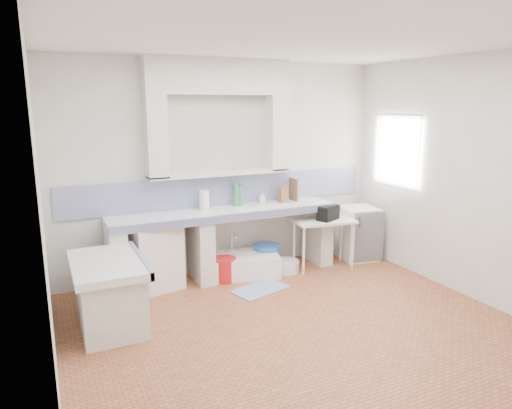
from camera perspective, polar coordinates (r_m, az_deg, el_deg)
name	(u,v)px	position (r m, az deg, el deg)	size (l,w,h in m)	color
floor	(298,329)	(4.91, 5.14, -14.95)	(4.50, 4.50, 0.00)	#A15B39
ceiling	(304,40)	(4.41, 5.88, 19.46)	(4.50, 4.50, 0.00)	silver
wall_back	(224,168)	(6.23, -3.92, 4.47)	(4.50, 4.50, 0.00)	silver
wall_front	(478,254)	(2.97, 25.60, -5.54)	(4.50, 4.50, 0.00)	silver
wall_left	(42,218)	(3.85, -24.75, -1.55)	(4.50, 4.50, 0.00)	silver
wall_right	(469,178)	(5.91, 24.65, 2.95)	(4.50, 4.50, 0.00)	silver
alcove_mass	(219,76)	(6.03, -4.56, 15.39)	(1.90, 0.25, 0.45)	silver
window_frame	(408,151)	(6.83, 18.10, 6.28)	(0.35, 0.86, 1.06)	#392512
lace_valance	(401,123)	(6.71, 17.40, 9.48)	(0.01, 0.84, 0.24)	white
counter_slab	(226,213)	(6.02, -3.70, -1.03)	(3.00, 0.60, 0.08)	white
counter_lip	(234,218)	(5.77, -2.67, -1.61)	(3.00, 0.04, 0.10)	navy
counter_pier_left	(117,261)	(5.80, -16.69, -6.68)	(0.20, 0.55, 0.82)	silver
counter_pier_mid	(201,250)	(6.03, -6.75, -5.52)	(0.20, 0.55, 0.82)	silver
counter_pier_right	(317,234)	(6.76, 7.49, -3.57)	(0.20, 0.55, 0.82)	silver
peninsula_top	(108,264)	(4.95, -17.74, -7.00)	(0.70, 1.10, 0.08)	white
peninsula_base	(110,297)	(5.07, -17.47, -10.74)	(0.60, 1.00, 0.62)	silver
peninsula_lip	(141,260)	(4.99, -13.97, -6.59)	(0.04, 1.10, 0.10)	navy
backsplash	(225,190)	(6.27, -3.83, 1.74)	(4.27, 0.03, 0.40)	navy
stove	(154,256)	(5.90, -12.41, -6.14)	(0.58, 0.56, 0.82)	white
sink	(238,266)	(6.25, -2.23, -7.53)	(1.06, 0.57, 0.26)	white
side_table	(323,244)	(6.53, 8.24, -4.76)	(0.82, 0.46, 0.04)	white
fridge	(358,233)	(6.99, 12.38, -3.42)	(0.50, 0.50, 0.77)	white
bucket_red	(224,269)	(6.07, -3.98, -7.93)	(0.32, 0.32, 0.30)	red
bucket_orange	(246,264)	(6.29, -1.21, -7.31)	(0.29, 0.29, 0.27)	#BF4A00
bucket_blue	(266,257)	(6.45, 1.28, -6.44)	(0.37, 0.37, 0.34)	blue
basin_white	(285,266)	(6.41, 3.60, -7.52)	(0.38, 0.38, 0.15)	white
water_bottle_a	(227,261)	(6.38, -3.57, -6.94)	(0.08, 0.08, 0.29)	silver
water_bottle_b	(238,259)	(6.44, -2.22, -6.75)	(0.08, 0.08, 0.29)	silver
black_bag	(328,213)	(6.41, 8.83, -1.01)	(0.32, 0.18, 0.20)	black
green_bottle_a	(236,195)	(6.19, -2.47, 1.23)	(0.07, 0.07, 0.32)	#317E4D
green_bottle_b	(240,195)	(6.21, -1.97, 1.16)	(0.06, 0.06, 0.29)	#317E4D
knife_block	(283,194)	(6.44, 3.32, 1.27)	(0.11, 0.09, 0.23)	brown
cutting_board	(294,189)	(6.57, 4.63, 1.85)	(0.02, 0.23, 0.32)	brown
paper_towel	(204,200)	(6.00, -6.38, 0.53)	(0.13, 0.13, 0.26)	white
soap_bottle	(262,197)	(6.36, 0.76, 0.89)	(0.08, 0.08, 0.17)	white
rug	(260,289)	(5.82, 0.50, -10.33)	(0.68, 0.39, 0.01)	#405297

